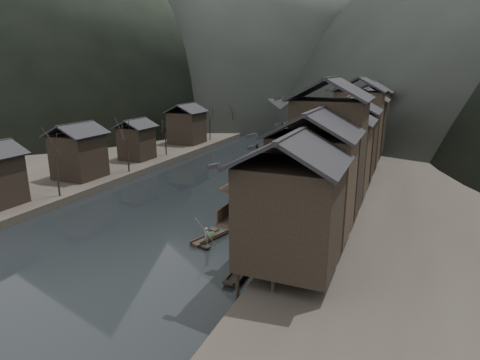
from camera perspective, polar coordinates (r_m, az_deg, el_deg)
The scene contains 13 objects.
water at distance 45.92m, azimuth -11.66°, elevation -6.38°, with size 300.00×300.00×0.00m, color black.
right_bank at distance 77.20m, azimuth 30.00°, elevation 1.46°, with size 40.00×200.00×1.80m, color #2D2823.
left_bank at distance 97.11m, azimuth -15.54°, elevation 5.29°, with size 40.00×200.00×1.20m, color #2D2823.
stilt_houses at distance 55.53m, azimuth 15.07°, elevation 6.80°, with size 9.00×67.60×16.34m.
left_houses at distance 72.04m, azimuth -16.44°, elevation 5.92°, with size 8.10×53.20×8.73m.
bare_trees at distance 71.24m, azimuth -13.35°, elevation 6.62°, with size 3.89×74.77×7.78m.
moored_sampans at distance 54.97m, azimuth 8.71°, elevation -2.33°, with size 2.93×49.70×0.47m.
midriver_boats at distance 84.26m, azimuth 6.30°, elevation 4.00°, with size 6.80×16.27×0.45m.
stone_bridge at distance 110.28m, azimuth 9.94°, elevation 9.14°, with size 40.00×6.00×9.00m.
hero_sampan at distance 41.51m, azimuth -4.30°, elevation -8.20°, with size 2.31×5.03×0.44m.
cargo_heap at distance 41.50m, azimuth -4.26°, elevation -7.37°, with size 1.10×1.44×0.66m, color black.
boatman at distance 39.47m, azimuth -4.79°, elevation -7.67°, with size 0.68×0.44×1.86m, color #5F5F62.
bamboo_pole at distance 38.34m, azimuth -4.62°, elevation -3.73°, with size 0.06×0.06×4.66m, color #8C7A51.
Camera 1 is at (24.72, -34.83, 16.85)m, focal length 30.00 mm.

